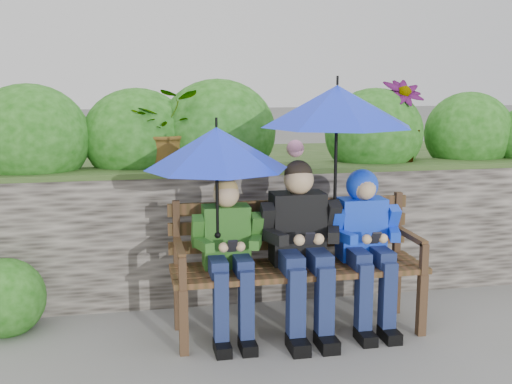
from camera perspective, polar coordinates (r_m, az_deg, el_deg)
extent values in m
plane|color=slate|center=(4.49, 0.26, -12.25)|extent=(60.00, 60.00, 0.00)
cube|color=#312D28|center=(5.03, -1.45, -3.74)|extent=(8.00, 0.40, 1.00)
cube|color=#264015|center=(4.93, -1.48, 2.02)|extent=(8.00, 0.42, 0.04)
cube|color=#264015|center=(6.19, -3.36, -1.26)|extent=(8.00, 2.00, 0.96)
ellipsoid|color=#18500E|center=(5.05, -19.51, 4.57)|extent=(0.89, 0.71, 0.80)
ellipsoid|color=#18500E|center=(5.09, -10.52, 4.85)|extent=(0.84, 0.67, 0.76)
ellipsoid|color=#18500E|center=(5.12, -3.42, 5.34)|extent=(0.93, 0.74, 0.84)
ellipsoid|color=#18500E|center=(5.41, 10.47, 5.14)|extent=(0.83, 0.66, 0.75)
ellipsoid|color=#18500E|center=(5.84, 18.38, 5.02)|extent=(0.78, 0.63, 0.70)
sphere|color=pink|center=(5.01, -20.76, 3.10)|extent=(0.14, 0.14, 0.14)
sphere|color=pink|center=(5.11, 3.51, 3.88)|extent=(0.14, 0.14, 0.14)
sphere|color=pink|center=(5.83, 20.88, 4.02)|extent=(0.14, 0.14, 0.14)
imported|color=#18500E|center=(4.93, -7.95, 5.62)|extent=(0.53, 0.46, 0.59)
imported|color=#18500E|center=(5.38, 12.63, 6.20)|extent=(0.37, 0.37, 0.66)
sphere|color=#18500E|center=(4.73, -21.41, -8.78)|extent=(0.55, 0.55, 0.55)
cube|color=#45301E|center=(4.08, -6.45, -11.46)|extent=(0.06, 0.06, 0.43)
cube|color=#45301E|center=(4.48, -6.93, -9.46)|extent=(0.06, 0.06, 0.43)
cube|color=#45301E|center=(4.49, 14.52, -9.69)|extent=(0.06, 0.06, 0.43)
cube|color=#45301E|center=(4.85, 12.33, -8.06)|extent=(0.06, 0.06, 0.43)
cube|color=#45331A|center=(4.17, 4.49, -7.57)|extent=(1.70, 0.09, 0.04)
cube|color=#45331A|center=(4.28, 4.04, -7.08)|extent=(1.70, 0.09, 0.04)
cube|color=#45331A|center=(4.39, 3.61, -6.61)|extent=(1.70, 0.09, 0.04)
cube|color=#45331A|center=(4.51, 3.21, -6.16)|extent=(1.70, 0.09, 0.04)
cube|color=#45301E|center=(4.37, -7.08, -3.81)|extent=(0.05, 0.05, 0.47)
cube|color=#45331A|center=(4.15, -6.82, -4.97)|extent=(0.05, 0.44, 0.04)
cube|color=#45301E|center=(3.97, -6.54, -7.21)|extent=(0.05, 0.05, 0.21)
cube|color=#45301E|center=(4.75, 12.45, -2.83)|extent=(0.05, 0.05, 0.47)
cube|color=#45331A|center=(4.55, 13.60, -3.82)|extent=(0.05, 0.44, 0.04)
cube|color=#45301E|center=(4.39, 14.71, -5.79)|extent=(0.05, 0.05, 0.21)
cube|color=#45331A|center=(4.52, 3.06, -4.49)|extent=(1.70, 0.03, 0.09)
cube|color=#45331A|center=(4.49, 3.08, -2.85)|extent=(1.70, 0.03, 0.09)
cube|color=#45331A|center=(4.46, 3.09, -1.20)|extent=(1.70, 0.03, 0.09)
cube|color=#21641A|center=(4.27, -2.67, -3.94)|extent=(0.31, 0.18, 0.42)
sphere|color=#D6AF7D|center=(4.19, -2.66, -0.23)|extent=(0.17, 0.17, 0.17)
sphere|color=tan|center=(4.19, -2.69, 0.20)|extent=(0.16, 0.16, 0.16)
cube|color=navy|center=(4.16, -3.47, -6.52)|extent=(0.11, 0.29, 0.11)
cube|color=navy|center=(4.11, -3.14, -10.55)|extent=(0.09, 0.10, 0.52)
cube|color=black|center=(4.15, -3.00, -13.69)|extent=(0.10, 0.20, 0.07)
cube|color=navy|center=(4.19, -1.25, -6.41)|extent=(0.11, 0.29, 0.11)
cube|color=navy|center=(4.13, -0.88, -10.41)|extent=(0.09, 0.10, 0.52)
cube|color=black|center=(4.17, -0.73, -13.53)|extent=(0.10, 0.20, 0.07)
cube|color=#21641A|center=(4.19, -5.22, -3.49)|extent=(0.07, 0.17, 0.23)
cube|color=#21641A|center=(4.10, -4.65, -4.72)|extent=(0.12, 0.19, 0.06)
sphere|color=#D6AF7D|center=(4.03, -2.91, -4.94)|extent=(0.06, 0.06, 0.06)
cube|color=#21641A|center=(4.25, 0.01, -3.26)|extent=(0.07, 0.17, 0.23)
cube|color=#21641A|center=(4.15, -0.04, -4.50)|extent=(0.12, 0.19, 0.06)
sphere|color=#D6AF7D|center=(4.05, -1.39, -4.87)|extent=(0.06, 0.06, 0.06)
cube|color=black|center=(4.03, -2.13, -4.82)|extent=(0.06, 0.07, 0.09)
cube|color=black|center=(4.36, 3.69, -3.18)|extent=(0.36, 0.21, 0.49)
sphere|color=#D6AF7D|center=(4.27, 3.82, 1.10)|extent=(0.20, 0.20, 0.20)
sphere|color=black|center=(4.28, 3.79, 1.58)|extent=(0.19, 0.19, 0.19)
cube|color=navy|center=(4.22, 3.01, -6.13)|extent=(0.13, 0.34, 0.13)
cube|color=navy|center=(4.15, 3.56, -10.27)|extent=(0.11, 0.12, 0.53)
cube|color=black|center=(4.18, 3.75, -13.40)|extent=(0.12, 0.23, 0.08)
cube|color=navy|center=(4.27, 5.49, -5.97)|extent=(0.13, 0.34, 0.13)
cube|color=navy|center=(4.20, 6.10, -10.05)|extent=(0.11, 0.12, 0.53)
cube|color=black|center=(4.23, 6.30, -13.15)|extent=(0.12, 0.23, 0.08)
cube|color=black|center=(4.24, 0.92, -2.66)|extent=(0.08, 0.19, 0.27)
cube|color=black|center=(4.14, 1.75, -4.06)|extent=(0.14, 0.22, 0.07)
sphere|color=#D6AF7D|center=(4.08, 3.87, -4.29)|extent=(0.07, 0.07, 0.07)
cube|color=black|center=(4.36, 6.77, -2.38)|extent=(0.08, 0.19, 0.27)
cube|color=black|center=(4.24, 6.91, -3.77)|extent=(0.14, 0.22, 0.07)
sphere|color=#D6AF7D|center=(4.11, 5.57, -4.19)|extent=(0.07, 0.07, 0.07)
cube|color=black|center=(4.08, 4.77, -4.13)|extent=(0.06, 0.07, 0.09)
cube|color=#0E27E3|center=(4.50, 9.35, -3.23)|extent=(0.32, 0.19, 0.43)
sphere|color=#D6AF7D|center=(4.43, 9.55, 0.41)|extent=(0.18, 0.18, 0.18)
sphere|color=#0E27E3|center=(4.45, 9.42, 0.60)|extent=(0.22, 0.22, 0.22)
sphere|color=#D6AF7D|center=(4.39, 9.74, 0.19)|extent=(0.13, 0.13, 0.13)
cube|color=navy|center=(4.38, 8.94, -5.75)|extent=(0.11, 0.30, 0.11)
cube|color=navy|center=(4.33, 9.53, -9.58)|extent=(0.09, 0.10, 0.52)
cube|color=black|center=(4.36, 9.71, -12.57)|extent=(0.10, 0.20, 0.07)
cube|color=navy|center=(4.44, 10.98, -5.59)|extent=(0.11, 0.30, 0.11)
cube|color=navy|center=(4.39, 11.61, -9.37)|extent=(0.09, 0.10, 0.52)
cube|color=black|center=(4.42, 11.78, -12.32)|extent=(0.10, 0.20, 0.07)
cube|color=#0E27E3|center=(4.38, 7.13, -2.80)|extent=(0.07, 0.17, 0.24)
cube|color=#0E27E3|center=(4.30, 7.97, -3.99)|extent=(0.12, 0.20, 0.07)
sphere|color=#D6AF7D|center=(4.26, 9.83, -4.16)|extent=(0.07, 0.07, 0.07)
cube|color=#0E27E3|center=(4.52, 11.95, -2.53)|extent=(0.07, 0.17, 0.24)
cube|color=#0E27E3|center=(4.42, 12.20, -3.72)|extent=(0.12, 0.20, 0.07)
sphere|color=#D6AF7D|center=(4.30, 11.22, -4.07)|extent=(0.07, 0.07, 0.07)
cube|color=black|center=(4.27, 10.58, -4.03)|extent=(0.06, 0.07, 0.09)
cone|color=#1631E6|center=(4.07, -3.52, 3.91)|extent=(0.93, 0.93, 0.27)
cylinder|color=black|center=(4.05, -3.55, 6.21)|extent=(0.02, 0.02, 0.06)
cylinder|color=black|center=(4.11, -3.48, -0.01)|extent=(0.02, 0.02, 0.57)
sphere|color=black|center=(4.17, -3.44, -3.84)|extent=(0.04, 0.04, 0.04)
cone|color=#1631E6|center=(4.28, 7.21, 7.60)|extent=(1.03, 1.03, 0.27)
cylinder|color=black|center=(4.28, 7.26, 9.82)|extent=(0.02, 0.02, 0.06)
cylinder|color=black|center=(4.32, 7.09, 2.28)|extent=(0.02, 0.02, 0.80)
sphere|color=black|center=(4.39, 6.97, -2.90)|extent=(0.04, 0.04, 0.04)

